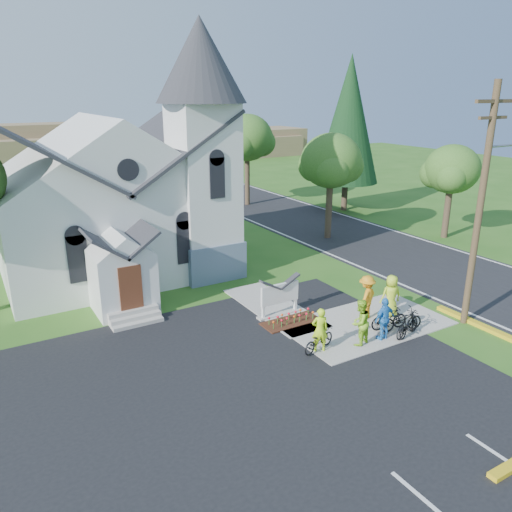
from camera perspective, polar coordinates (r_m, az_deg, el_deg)
ground at (r=20.96m, az=10.35°, el=-9.13°), size 120.00×120.00×0.00m
parking_lot at (r=16.17m, az=-4.81°, el=-17.92°), size 20.00×16.00×0.02m
road at (r=37.81m, az=7.12°, el=3.53°), size 8.00×90.00×0.02m
sidewalk at (r=22.19m, az=12.47°, el=-7.58°), size 7.00×4.00×0.05m
church at (r=27.59m, az=-15.65°, el=8.65°), size 12.35×12.00×13.00m
church_sign at (r=22.16m, az=2.73°, el=-4.35°), size 2.20×0.40×1.70m
flower_bed at (r=21.88m, az=4.00°, el=-7.52°), size 2.60×1.10×0.07m
utility_pole at (r=22.11m, az=24.42°, el=5.85°), size 3.45×0.28×10.00m
tree_road_near at (r=33.59m, az=8.57°, el=10.66°), size 4.00×4.00×7.05m
tree_road_mid at (r=43.69m, az=-1.03°, el=13.33°), size 4.40×4.40×7.80m
tree_road_far at (r=35.86m, az=21.51°, el=9.16°), size 3.60×3.60×6.30m
conifer at (r=42.14m, az=10.56°, el=15.05°), size 5.20×5.20×12.40m
distant_hills at (r=72.32m, az=-18.16°, el=11.54°), size 61.00×10.00×5.60m
cyclist_0 at (r=19.32m, az=7.30°, el=-8.36°), size 0.75×0.63×1.76m
bike_0 at (r=19.54m, az=7.18°, el=-9.47°), size 1.77×1.01×0.88m
cyclist_1 at (r=20.02m, az=11.78°, el=-7.44°), size 1.06×0.92×1.87m
bike_1 at (r=21.69m, az=14.96°, el=-6.89°), size 1.72×0.83×0.99m
cyclist_2 at (r=20.67m, az=14.46°, el=-6.95°), size 1.06×0.48×1.78m
bike_2 at (r=21.44m, az=17.08°, el=-7.68°), size 1.63×0.97×0.81m
cyclist_3 at (r=22.29m, az=12.51°, el=-4.62°), size 1.46×1.15×1.97m
bike_3 at (r=21.32m, az=16.93°, el=-7.49°), size 1.77×0.90×1.02m
cyclist_4 at (r=22.79m, az=15.17°, el=-4.41°), size 1.07×0.85×1.91m
bike_4 at (r=21.70m, az=16.24°, el=-7.01°), size 1.97×1.16×0.98m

